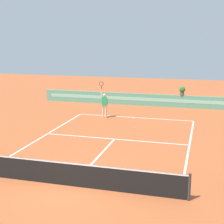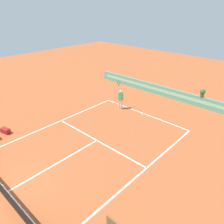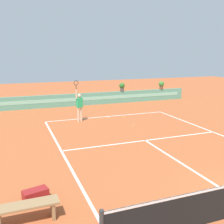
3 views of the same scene
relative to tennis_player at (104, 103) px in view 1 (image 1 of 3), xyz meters
name	(u,v)px [view 1 (image 1 of 3)]	position (x,y,z in m)	size (l,w,h in m)	color
ground_plane	(113,141)	(2.06, -5.25, -1.05)	(60.00, 60.00, 0.00)	#B2562D
court_lines	(116,137)	(2.06, -4.54, -1.05)	(8.32, 11.94, 0.01)	white
net	(71,174)	(2.06, -11.25, -0.54)	(8.92, 0.10, 1.00)	#333333
back_wall_barrier	(146,100)	(2.06, 5.13, -0.55)	(18.00, 0.21, 1.00)	#599E84
tennis_player	(104,103)	(0.00, 0.00, 0.00)	(0.60, 0.31, 2.58)	beige
tennis_ball_near_baseline	(135,127)	(2.66, -2.19, -1.02)	(0.07, 0.07, 0.07)	#CCE033
tennis_ball_mid_court	(145,120)	(2.95, -0.05, -1.02)	(0.07, 0.07, 0.07)	#CCE033
potted_plant_right	(182,90)	(5.03, 5.14, 0.36)	(0.48, 0.48, 0.72)	#514C47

